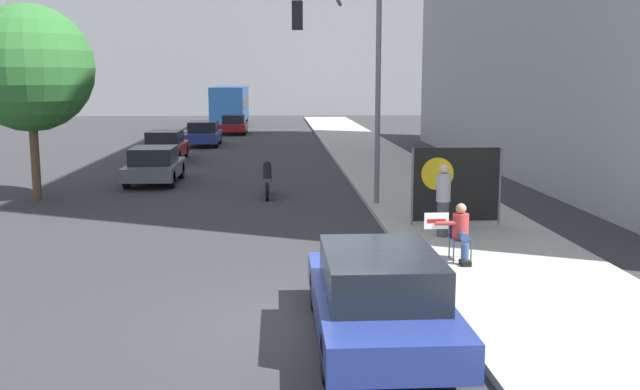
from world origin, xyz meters
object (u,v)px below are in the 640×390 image
at_px(car_on_road_far_lane, 234,124).
at_px(street_tree_near_curb, 29,68).
at_px(jogger_on_sidewalk, 443,200).
at_px(motorcycle_on_road, 267,181).
at_px(parked_car_curbside, 379,295).
at_px(car_on_road_distant, 204,134).
at_px(seated_protester, 460,231).
at_px(traffic_light_pole, 350,64).
at_px(city_bus_on_road, 231,103).
at_px(car_on_road_midblock, 165,146).
at_px(protest_banner, 456,184).
at_px(car_on_road_nearest, 154,165).

relative_size(car_on_road_far_lane, street_tree_near_curb, 0.69).
relative_size(jogger_on_sidewalk, motorcycle_on_road, 0.83).
distance_m(parked_car_curbside, car_on_road_distant, 32.49).
distance_m(seated_protester, traffic_light_pole, 8.20).
bearing_deg(city_bus_on_road, seated_protester, -80.67).
xyz_separation_m(jogger_on_sidewalk, street_tree_near_curb, (-11.76, 6.76, 3.18)).
height_order(parked_car_curbside, car_on_road_far_lane, parked_car_curbside).
bearing_deg(parked_car_curbside, car_on_road_distant, 100.21).
xyz_separation_m(seated_protester, jogger_on_sidewalk, (0.18, 2.34, 0.25)).
relative_size(parked_car_curbside, street_tree_near_curb, 0.75).
height_order(car_on_road_midblock, street_tree_near_curb, street_tree_near_curb).
xyz_separation_m(protest_banner, car_on_road_nearest, (-9.22, 9.02, -0.51)).
distance_m(car_on_road_midblock, motorcycle_on_road, 11.89).
bearing_deg(city_bus_on_road, street_tree_near_curb, -96.08).
relative_size(car_on_road_distant, street_tree_near_curb, 0.70).
bearing_deg(protest_banner, city_bus_on_road, 101.18).
distance_m(parked_car_curbside, car_on_road_far_lane, 41.12).
bearing_deg(car_on_road_nearest, traffic_light_pole, -38.98).
xyz_separation_m(protest_banner, motorcycle_on_road, (-4.93, 5.57, -0.67)).
distance_m(jogger_on_sidewalk, protest_banner, 1.50).
bearing_deg(car_on_road_nearest, car_on_road_distant, 88.71).
xyz_separation_m(car_on_road_midblock, car_on_road_distant, (1.04, 7.82, -0.01)).
xyz_separation_m(car_on_road_distant, car_on_road_far_lane, (1.26, 8.90, -0.03)).
relative_size(car_on_road_midblock, city_bus_on_road, 0.38).
relative_size(protest_banner, city_bus_on_road, 0.20).
xyz_separation_m(parked_car_curbside, city_bus_on_road, (-5.32, 50.43, 1.15)).
bearing_deg(seated_protester, car_on_road_nearest, 143.93).
bearing_deg(city_bus_on_road, parked_car_curbside, -83.98).
xyz_separation_m(parked_car_curbside, motorcycle_on_road, (-1.82, 13.36, -0.18)).
bearing_deg(car_on_road_distant, parked_car_curbside, -79.79).
height_order(city_bus_on_road, street_tree_near_curb, street_tree_near_curb).
height_order(seated_protester, car_on_road_midblock, car_on_road_midblock).
height_order(car_on_road_distant, city_bus_on_road, city_bus_on_road).
xyz_separation_m(protest_banner, traffic_light_pole, (-2.41, 3.52, 3.14)).
relative_size(traffic_light_pole, car_on_road_midblock, 1.37).
distance_m(traffic_light_pole, car_on_road_far_lane, 30.25).
height_order(seated_protester, car_on_road_far_lane, car_on_road_far_lane).
xyz_separation_m(car_on_road_far_lane, city_bus_on_road, (-0.81, 9.56, 1.17)).
distance_m(car_on_road_nearest, car_on_road_midblock, 7.38).
distance_m(jogger_on_sidewalk, motorcycle_on_road, 8.16).
distance_m(car_on_road_midblock, car_on_road_distant, 7.89).
relative_size(protest_banner, car_on_road_far_lane, 0.55).
relative_size(seated_protester, protest_banner, 0.51).
xyz_separation_m(parked_car_curbside, car_on_road_nearest, (-6.10, 16.81, -0.02)).
distance_m(car_on_road_nearest, motorcycle_on_road, 5.50).
bearing_deg(parked_car_curbside, protest_banner, 68.19).
relative_size(seated_protester, car_on_road_far_lane, 0.28).
bearing_deg(seated_protester, car_on_road_midblock, 134.87).
bearing_deg(protest_banner, car_on_road_far_lane, 102.97).
bearing_deg(car_on_road_far_lane, street_tree_near_curb, -99.79).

